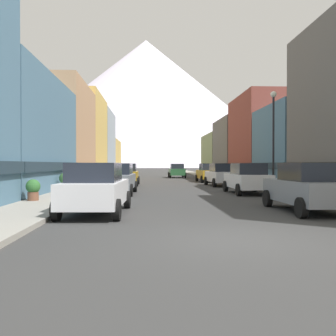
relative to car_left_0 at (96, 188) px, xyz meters
name	(u,v)px	position (x,y,z in m)	size (l,w,h in m)	color
ground_plane	(235,240)	(3.80, -4.60, -0.90)	(400.00, 400.00, 0.00)	#353535
sidewalk_left	(112,178)	(-2.45, 30.40, -0.82)	(2.50, 100.00, 0.15)	gray
sidewalk_right	(219,178)	(10.05, 30.40, -0.82)	(2.50, 100.00, 0.15)	gray
storefront_left_1	(4,137)	(-6.74, 9.66, 2.45)	(6.39, 12.23, 6.97)	slate
storefront_left_2	(39,135)	(-7.97, 21.06, 3.40)	(8.84, 10.43, 8.91)	tan
storefront_left_3	(62,138)	(-8.41, 31.93, 3.88)	(9.73, 11.10, 9.89)	#D8B259
storefront_left_4	(84,145)	(-7.87, 44.00, 3.77)	(8.64, 12.01, 9.67)	#99A5B2
storefront_left_5	(98,157)	(-7.55, 56.34, 2.05)	(8.00, 12.49, 6.14)	#D8B259
storefront_right_2	(316,147)	(15.40, 16.67, 2.20)	(8.50, 8.38, 6.44)	slate
storefront_right_3	(278,140)	(15.61, 26.14, 3.41)	(8.92, 10.15, 8.93)	brown
storefront_right_4	(244,149)	(14.78, 36.90, 2.84)	(7.25, 10.38, 7.76)	#66605B
storefront_right_5	(235,155)	(16.13, 48.35, 2.29)	(9.95, 11.84, 6.62)	#8C9966
car_left_0	(96,188)	(0.00, 0.00, 0.00)	(2.22, 4.47, 1.78)	silver
car_left_1	(117,179)	(0.00, 8.70, 0.00)	(2.21, 4.47, 1.78)	slate
car_left_2	(126,174)	(0.00, 17.62, 0.00)	(2.09, 4.41, 1.78)	#B28419
car_right_0	(308,187)	(7.60, 0.22, 0.00)	(2.11, 4.42, 1.78)	slate
car_right_1	(247,178)	(7.60, 8.53, 0.00)	(2.10, 4.42, 1.78)	silver
car_right_2	(222,175)	(7.60, 16.31, 0.00)	(2.21, 4.47, 1.78)	silver
car_right_3	(209,173)	(7.60, 22.56, 0.00)	(2.14, 4.43, 1.78)	#B28419
car_driving_0	(177,171)	(5.40, 34.33, 0.00)	(2.06, 4.40, 1.78)	#265933
trash_bin_right	(326,187)	(10.15, 4.03, -0.26)	(0.59, 0.59, 0.98)	#4C5156
potted_plant_0	(33,189)	(-3.20, 3.47, -0.24)	(0.62, 0.62, 0.93)	brown
potted_plant_1	(65,180)	(-3.20, 9.77, -0.15)	(0.73, 0.73, 1.09)	gray
pedestrian_0	(84,177)	(-2.45, 11.81, 0.00)	(0.36, 0.36, 1.62)	brown
streetlamp_right	(273,126)	(9.15, 8.58, 3.09)	(0.36, 0.36, 5.86)	black
mountain_backdrop	(146,103)	(-0.06, 255.40, 44.19)	(212.70, 212.70, 90.17)	silver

